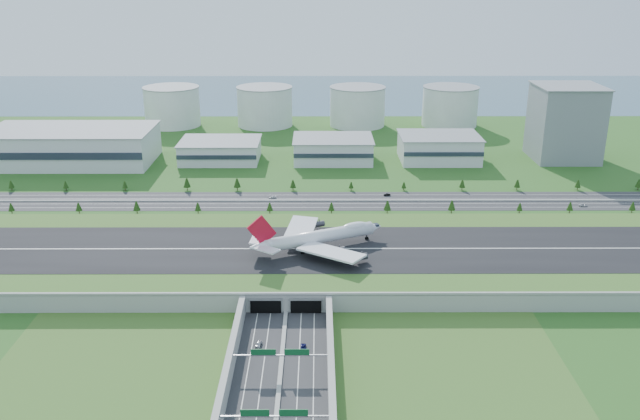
{
  "coord_description": "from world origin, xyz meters",
  "views": [
    {
      "loc": [
        13.63,
        -305.59,
        138.59
      ],
      "look_at": [
        14.73,
        35.0,
        15.76
      ],
      "focal_mm": 38.0,
      "sensor_mm": 36.0,
      "label": 1
    }
  ],
  "objects_px": {
    "car_7": "(272,197)",
    "car_5": "(387,195)",
    "car_6": "(583,205)",
    "car_2": "(303,346)",
    "fuel_tank_a": "(172,107)",
    "boeing_747": "(318,237)",
    "car_0": "(259,344)",
    "office_tower": "(565,123)"
  },
  "relations": [
    {
      "from": "fuel_tank_a",
      "to": "car_2",
      "type": "distance_m",
      "value": 409.28
    },
    {
      "from": "office_tower",
      "to": "boeing_747",
      "type": "xyz_separation_m",
      "value": [
        -186.2,
        -194.51,
        -13.21
      ]
    },
    {
      "from": "fuel_tank_a",
      "to": "car_6",
      "type": "height_order",
      "value": "fuel_tank_a"
    },
    {
      "from": "car_0",
      "to": "car_6",
      "type": "distance_m",
      "value": 246.19
    },
    {
      "from": "boeing_747",
      "to": "car_2",
      "type": "distance_m",
      "value": 80.28
    },
    {
      "from": "office_tower",
      "to": "car_2",
      "type": "xyz_separation_m",
      "value": [
        -192.09,
        -273.42,
        -26.72
      ]
    },
    {
      "from": "office_tower",
      "to": "car_5",
      "type": "distance_m",
      "value": 170.11
    },
    {
      "from": "car_0",
      "to": "car_7",
      "type": "xyz_separation_m",
      "value": [
        -5.84,
        177.26,
        -0.1
      ]
    },
    {
      "from": "office_tower",
      "to": "car_5",
      "type": "relative_size",
      "value": 12.58
    },
    {
      "from": "boeing_747",
      "to": "car_7",
      "type": "relative_size",
      "value": 13.25
    },
    {
      "from": "car_5",
      "to": "car_7",
      "type": "relative_size",
      "value": 0.87
    },
    {
      "from": "car_7",
      "to": "boeing_747",
      "type": "bearing_deg",
      "value": -4.45
    },
    {
      "from": "boeing_747",
      "to": "car_2",
      "type": "xyz_separation_m",
      "value": [
        -5.89,
        -78.91,
        -13.5
      ]
    },
    {
      "from": "car_0",
      "to": "car_6",
      "type": "height_order",
      "value": "car_0"
    },
    {
      "from": "fuel_tank_a",
      "to": "car_5",
      "type": "distance_m",
      "value": 271.72
    },
    {
      "from": "fuel_tank_a",
      "to": "car_0",
      "type": "distance_m",
      "value": 402.76
    },
    {
      "from": "car_6",
      "to": "car_7",
      "type": "bearing_deg",
      "value": 87.46
    },
    {
      "from": "car_2",
      "to": "car_5",
      "type": "bearing_deg",
      "value": -105.76
    },
    {
      "from": "office_tower",
      "to": "fuel_tank_a",
      "type": "distance_m",
      "value": 340.18
    },
    {
      "from": "fuel_tank_a",
      "to": "car_0",
      "type": "bearing_deg",
      "value": -74.04
    },
    {
      "from": "office_tower",
      "to": "car_5",
      "type": "bearing_deg",
      "value": -147.74
    },
    {
      "from": "boeing_747",
      "to": "car_2",
      "type": "bearing_deg",
      "value": -119.05
    },
    {
      "from": "boeing_747",
      "to": "car_5",
      "type": "bearing_deg",
      "value": 42.39
    },
    {
      "from": "car_2",
      "to": "car_7",
      "type": "relative_size",
      "value": 0.95
    },
    {
      "from": "car_0",
      "to": "car_5",
      "type": "height_order",
      "value": "car_0"
    },
    {
      "from": "office_tower",
      "to": "car_5",
      "type": "xyz_separation_m",
      "value": [
        -142.07,
        -89.69,
        -26.66
      ]
    },
    {
      "from": "office_tower",
      "to": "car_7",
      "type": "distance_m",
      "value": 236.62
    },
    {
      "from": "car_7",
      "to": "car_5",
      "type": "bearing_deg",
      "value": 73.24
    },
    {
      "from": "boeing_747",
      "to": "car_0",
      "type": "relative_size",
      "value": 13.69
    },
    {
      "from": "office_tower",
      "to": "car_0",
      "type": "relative_size",
      "value": 11.25
    },
    {
      "from": "boeing_747",
      "to": "car_5",
      "type": "height_order",
      "value": "boeing_747"
    },
    {
      "from": "car_2",
      "to": "car_6",
      "type": "bearing_deg",
      "value": -136.39
    },
    {
      "from": "office_tower",
      "to": "boeing_747",
      "type": "distance_m",
      "value": 269.59
    },
    {
      "from": "car_5",
      "to": "car_6",
      "type": "xyz_separation_m",
      "value": [
        118.27,
        -20.46,
        -0.02
      ]
    },
    {
      "from": "office_tower",
      "to": "car_7",
      "type": "relative_size",
      "value": 10.89
    },
    {
      "from": "car_0",
      "to": "car_6",
      "type": "bearing_deg",
      "value": 51.59
    },
    {
      "from": "car_2",
      "to": "car_5",
      "type": "distance_m",
      "value": 190.42
    },
    {
      "from": "car_6",
      "to": "car_5",
      "type": "bearing_deg",
      "value": 82.28
    },
    {
      "from": "office_tower",
      "to": "car_2",
      "type": "relative_size",
      "value": 11.5
    },
    {
      "from": "office_tower",
      "to": "car_6",
      "type": "bearing_deg",
      "value": -102.19
    },
    {
      "from": "car_0",
      "to": "car_6",
      "type": "xyz_separation_m",
      "value": [
        185.58,
        161.77,
        -0.13
      ]
    },
    {
      "from": "fuel_tank_a",
      "to": "car_6",
      "type": "xyz_separation_m",
      "value": [
        296.2,
        -225.15,
        -16.68
      ]
    }
  ]
}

